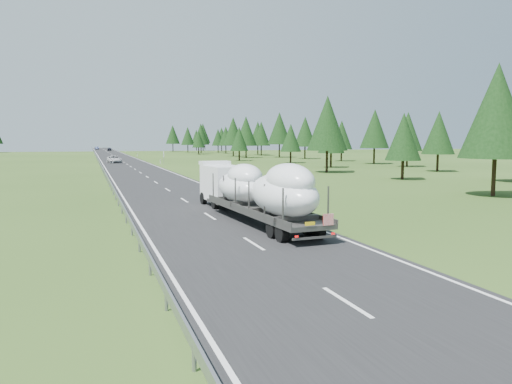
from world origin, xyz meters
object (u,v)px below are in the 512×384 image
object	(u,v)px
distant_car_dark	(109,149)
distant_car_blue	(97,148)
boat_truck	(254,188)
distant_van	(114,159)
highway_sign	(164,155)

from	to	relation	value
distant_car_dark	distant_car_blue	distance (m)	31.56
distant_car_dark	distant_car_blue	world-z (taller)	distant_car_blue
boat_truck	distant_car_dark	xyz separation A→B (m)	(-0.52, 201.88, -1.25)
distant_van	distant_car_blue	size ratio (longest dim) A/B	1.20
highway_sign	distant_car_blue	distance (m)	159.78
highway_sign	distant_car_blue	size ratio (longest dim) A/B	0.55
distant_van	distant_car_dark	size ratio (longest dim) A/B	1.26
highway_sign	distant_car_dark	distance (m)	128.37
boat_truck	distant_car_dark	size ratio (longest dim) A/B	3.98
distant_van	distant_car_dark	distance (m)	120.06
distant_car_dark	distant_car_blue	bearing A→B (deg)	101.27
highway_sign	distant_car_dark	bearing A→B (deg)	92.50
highway_sign	distant_van	xyz separation A→B (m)	(-9.31, 8.24, -1.03)
boat_truck	highway_sign	bearing A→B (deg)	86.05
distant_van	boat_truck	bearing A→B (deg)	-91.84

